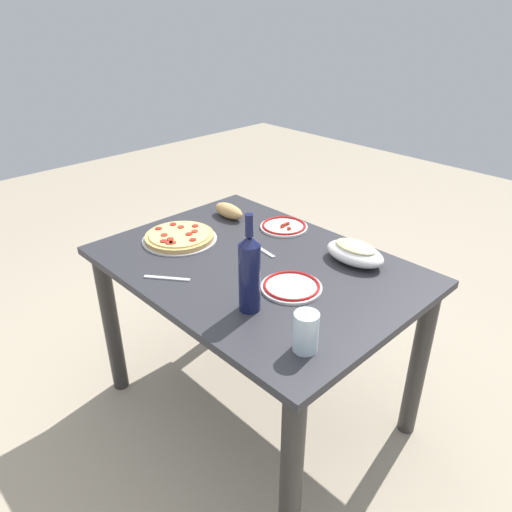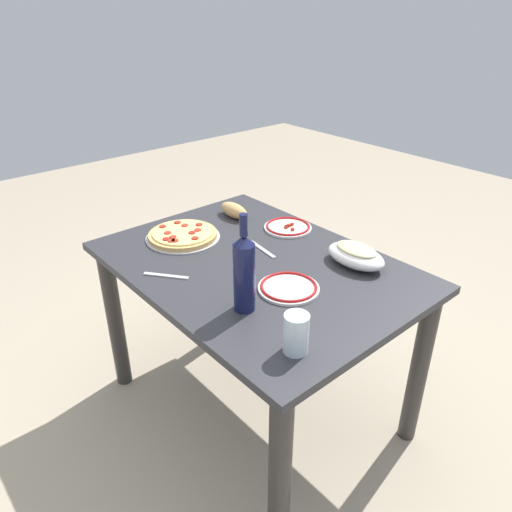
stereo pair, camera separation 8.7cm
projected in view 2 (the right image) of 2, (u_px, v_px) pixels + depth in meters
name	position (u px, v px, depth m)	size (l,w,h in m)	color
ground_plane	(256.00, 405.00, 2.18)	(8.00, 8.00, 0.00)	tan
dining_table	(256.00, 292.00, 1.89)	(1.20, 0.86, 0.74)	#2D2D33
pepperoni_pizza	(183.00, 235.00, 2.02)	(0.31, 0.31, 0.03)	#B7B7BC
baked_pasta_dish	(356.00, 255.00, 1.81)	(0.24, 0.15, 0.08)	white
wine_bottle	(244.00, 272.00, 1.50)	(0.07, 0.07, 0.33)	#141942
water_glass	(296.00, 333.00, 1.35)	(0.07, 0.07, 0.12)	silver
side_plate_near	(289.00, 287.00, 1.66)	(0.21, 0.21, 0.02)	white
side_plate_far	(288.00, 227.00, 2.10)	(0.21, 0.21, 0.02)	white
bread_loaf	(234.00, 210.00, 2.21)	(0.17, 0.07, 0.06)	tan
fork_left	(166.00, 276.00, 1.74)	(0.17, 0.02, 0.01)	#B7B7BC
fork_right	(262.00, 249.00, 1.93)	(0.17, 0.02, 0.01)	#B7B7BC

